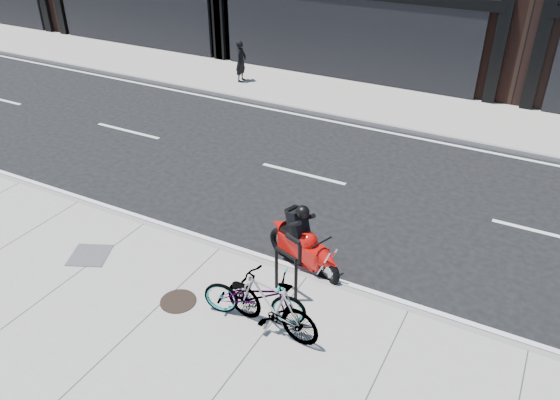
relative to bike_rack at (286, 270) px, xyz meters
The scene contains 10 objects.
ground 3.27m from the bike_rack, 125.71° to the left, with size 120.00×120.00×0.00m, color black.
sidewalk_near 3.10m from the bike_rack, 127.90° to the right, with size 60.00×6.00×0.13m, color gray.
sidewalk_far 10.54m from the bike_rack, 100.23° to the left, with size 60.00×3.50×0.13m, color gray.
bike_rack is the anchor object (origin of this frame).
bicycle_front 0.83m from the bike_rack, 103.58° to the right, with size 0.64×1.83×0.96m, color gray.
bicycle_rear 0.95m from the bike_rack, 77.87° to the right, with size 0.52×1.84×1.11m, color gray.
motorcycle 0.98m from the bike_rack, 93.25° to the left, with size 1.85×0.96×1.44m.
pedestrian 12.22m from the bike_rack, 125.21° to the left, with size 0.55×0.36×1.52m, color black.
manhole_cover 2.04m from the bike_rack, 145.84° to the right, with size 0.66×0.66×0.01m, color black.
utility_grate 4.19m from the bike_rack, 168.58° to the right, with size 0.75×0.75×0.01m, color #48484A.
Camera 1 is at (5.41, -9.51, 6.78)m, focal length 35.00 mm.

